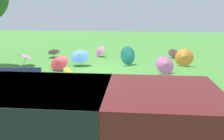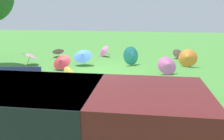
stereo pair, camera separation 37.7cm
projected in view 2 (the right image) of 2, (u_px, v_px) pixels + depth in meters
The scene contains 13 objects.
ground at pixel (98, 71), 11.29m from camera, with size 40.00×40.00×0.00m, color #478C38.
van_dark at pixel (66, 120), 4.34m from camera, with size 4.63×2.19×1.53m.
park_bench at pixel (20, 78), 8.53m from camera, with size 1.66×0.72×0.90m.
parasol_pink_0 at pixel (31, 55), 12.46m from camera, with size 1.19×1.19×0.75m.
parasol_pink_1 at pixel (178, 53), 14.06m from camera, with size 0.76×0.72×0.63m.
parasol_orange_0 at pixel (188, 58), 12.04m from camera, with size 1.06×0.98×0.93m.
parasol_pink_2 at pixel (103, 51), 14.68m from camera, with size 0.89×0.93×0.71m.
parasol_teal_1 at pixel (132, 56), 12.40m from camera, with size 0.98×1.00×0.98m.
parasol_yellow_1 at pixel (72, 75), 9.32m from camera, with size 0.74×0.81×0.73m.
parasol_pink_3 at pixel (168, 65), 10.70m from camera, with size 1.06×0.93×0.83m.
parasol_blue_0 at pixel (83, 55), 12.34m from camera, with size 0.96×0.90×0.87m.
parasol_pink_4 at pixel (58, 51), 14.54m from camera, with size 0.93×0.90×0.62m.
parasol_red_1 at pixel (61, 61), 11.43m from camera, with size 1.02×0.94×0.79m.
Camera 2 is at (-2.31, 10.70, 2.86)m, focal length 38.59 mm.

